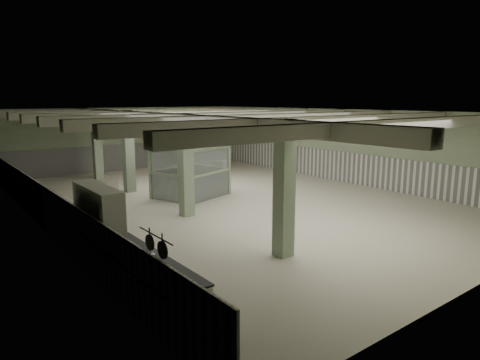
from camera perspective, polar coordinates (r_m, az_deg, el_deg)
floor at (r=17.55m, az=-1.68°, el=-2.72°), size 20.00×20.00×0.00m
ceiling at (r=17.07m, az=-1.75°, el=9.11°), size 14.00×20.00×0.02m
wall_back at (r=25.96m, az=-14.75°, el=5.34°), size 14.00×0.02×3.60m
wall_left at (r=14.36m, az=-25.04°, el=0.57°), size 0.02×20.00×3.60m
wall_right at (r=22.02m, az=13.30°, el=4.50°), size 0.02×20.00×3.60m
wainscot_left at (r=14.57m, az=-24.61°, el=-3.49°), size 0.05×19.90×1.50m
wainscot_right at (r=22.13m, az=13.14°, el=1.79°), size 0.05×19.90×1.50m
wainscot_back at (r=26.05m, az=-14.62°, el=3.04°), size 13.90×0.05×1.50m
girder at (r=15.76m, az=-9.23°, el=8.04°), size 0.45×19.90×0.40m
beam_a at (r=11.83m, az=20.10°, el=6.87°), size 13.90×0.35×0.32m
beam_b at (r=13.34m, az=10.98°, el=7.69°), size 13.90×0.35×0.32m
beam_c at (r=15.12m, az=3.84°, el=8.20°), size 13.90×0.35×0.32m
beam_d at (r=17.08m, az=-1.75°, el=8.51°), size 13.90×0.35×0.32m
beam_e at (r=19.17m, az=-6.16°, el=8.69°), size 13.90×0.35×0.32m
beam_f at (r=21.34m, az=-9.69°, el=8.81°), size 13.90×0.35×0.32m
beam_g at (r=23.58m, az=-12.56°, el=8.88°), size 13.90×0.35×0.32m
column_a at (r=11.07m, az=5.91°, el=-1.23°), size 0.42×0.42×3.60m
column_b at (r=15.04m, az=-7.24°, el=1.92°), size 0.42×0.42×3.60m
column_c at (r=19.50m, az=-14.68°, el=3.66°), size 0.42×0.42×3.60m
column_d at (r=23.22m, az=-18.53°, el=4.54°), size 0.42×0.42×3.60m
hook_rail at (r=7.31m, az=-11.23°, el=-7.29°), size 0.02×1.20×0.02m
pendant_front at (r=13.74m, az=12.33°, el=6.17°), size 0.44×0.44×0.22m
pendant_mid at (r=17.80m, az=-1.37°, el=7.40°), size 0.44×0.44×0.22m
pendant_back at (r=22.03m, az=-9.11°, el=7.92°), size 0.44×0.44×0.22m
prep_counter at (r=9.91m, az=-14.88°, el=-11.09°), size 0.96×5.51×0.91m
pitcher_near at (r=10.43m, az=-16.97°, el=-6.84°), size 0.18×0.21×0.24m
pitcher_far at (r=8.41m, az=-11.64°, el=-10.63°), size 0.26×0.28×0.31m
veg_colander at (r=7.86m, az=-9.39°, el=-12.50°), size 0.49×0.49×0.21m
orange_bowl at (r=9.76m, az=-15.14°, el=-8.40°), size 0.33×0.33×0.10m
skillet_near at (r=7.28m, az=-10.30°, el=-9.17°), size 0.04×0.31×0.31m
skillet_far at (r=7.69m, az=-11.94°, el=-8.15°), size 0.04×0.29×0.29m
walkin_cooler at (r=10.88m, az=-18.08°, el=-6.45°), size 1.01×2.12×1.94m
guard_booth at (r=18.16m, az=-6.64°, el=2.76°), size 3.45×3.19×2.39m
filing_cabinet at (r=19.33m, az=-2.49°, el=0.59°), size 0.55×0.70×1.37m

